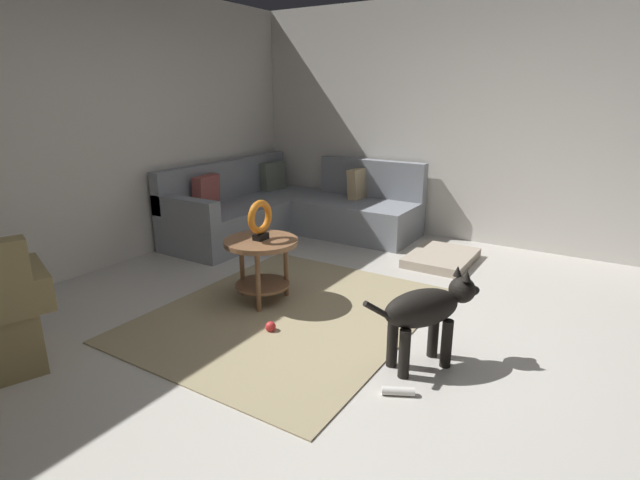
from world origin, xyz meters
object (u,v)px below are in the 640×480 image
Objects in this scene: side_table at (261,254)px; dog_toy_rope at (398,391)px; dog_toy_ball at (271,327)px; dog_bed_mat at (441,258)px; torus_sculpture at (260,219)px; dog at (427,311)px; sectional_couch at (289,211)px.

side_table is 1.67m from dog_toy_rope.
dog_toy_ball is at bearing 78.27° from dog_toy_rope.
side_table reaches higher than dog_bed_mat.
dog_toy_rope is at bearing -112.93° from torus_sculpture.
dog reaches higher than dog_toy_rope.
dog_bed_mat is at bearing -90.36° from sectional_couch.
sectional_couch is 6.90× the size of torus_sculpture.
torus_sculpture is 0.41× the size of dog_bed_mat.
dog is at bearing -98.92° from side_table.
dog is (-0.24, -1.50, -0.33)m from torus_sculpture.
torus_sculpture reaches higher than side_table.
dog_toy_ball is (-0.17, 1.11, -0.34)m from dog.
side_table is 0.67m from dog_toy_ball.
side_table is 0.75× the size of dog_bed_mat.
dog reaches higher than dog_toy_ball.
dog_toy_rope is (-2.37, -0.54, -0.02)m from dog_bed_mat.
dog_bed_mat is (1.74, -0.95, -0.67)m from torus_sculpture.
sectional_couch reaches higher than dog_toy_ball.
dog_toy_rope is at bearing -56.13° from dog.
dog_toy_rope is (-0.23, -1.10, -0.01)m from dog_toy_ball.
side_table is 0.29m from torus_sculpture.
side_table is 1.52m from dog.
sectional_couch is 2.81× the size of dog_bed_mat.
sectional_couch is at bearing 29.28° from side_table.
dog is (-1.98, -0.55, 0.33)m from dog_bed_mat.
side_table reaches higher than dog_toy_rope.
torus_sculpture reaches higher than dog_toy_rope.
side_table is 0.83× the size of dog.
sectional_couch is at bearing 46.05° from dog_toy_rope.
torus_sculpture is at bearing -97.13° from side_table.
dog_bed_mat is 2.22m from dog_toy_ball.
dog is 0.53m from dog_toy_rope.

